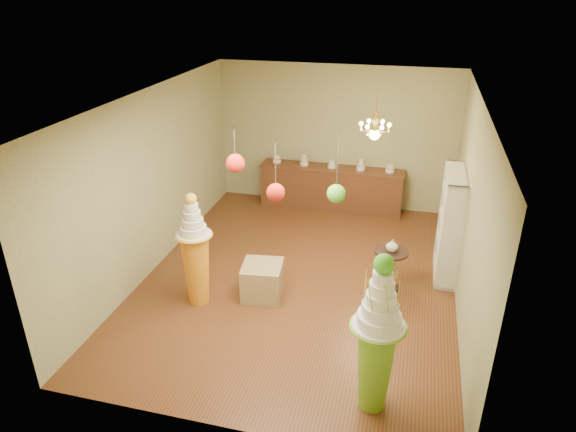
% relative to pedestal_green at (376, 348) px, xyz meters
% --- Properties ---
extents(floor, '(6.50, 6.50, 0.00)m').
position_rel_pedestal_green_xyz_m(floor, '(-1.45, 2.50, -0.84)').
color(floor, '#582F17').
rests_on(floor, ground).
extents(ceiling, '(6.50, 6.50, 0.00)m').
position_rel_pedestal_green_xyz_m(ceiling, '(-1.45, 2.50, 2.16)').
color(ceiling, white).
rests_on(ceiling, ground).
extents(wall_back, '(5.00, 0.04, 3.00)m').
position_rel_pedestal_green_xyz_m(wall_back, '(-1.45, 5.75, 0.66)').
color(wall_back, tan).
rests_on(wall_back, ground).
extents(wall_front, '(5.00, 0.04, 3.00)m').
position_rel_pedestal_green_xyz_m(wall_front, '(-1.45, -0.75, 0.66)').
color(wall_front, tan).
rests_on(wall_front, ground).
extents(wall_left, '(0.04, 6.50, 3.00)m').
position_rel_pedestal_green_xyz_m(wall_left, '(-3.95, 2.50, 0.66)').
color(wall_left, tan).
rests_on(wall_left, ground).
extents(wall_right, '(0.04, 6.50, 3.00)m').
position_rel_pedestal_green_xyz_m(wall_right, '(1.05, 2.50, 0.66)').
color(wall_right, tan).
rests_on(wall_right, ground).
extents(pedestal_green, '(0.67, 0.67, 2.02)m').
position_rel_pedestal_green_xyz_m(pedestal_green, '(0.00, 0.00, 0.00)').
color(pedestal_green, '#72AB26').
rests_on(pedestal_green, floor).
extents(pedestal_orange, '(0.64, 0.64, 1.81)m').
position_rel_pedestal_green_xyz_m(pedestal_orange, '(-2.81, 1.48, -0.10)').
color(pedestal_orange, orange).
rests_on(pedestal_orange, floor).
extents(burlap_riser, '(0.68, 0.68, 0.55)m').
position_rel_pedestal_green_xyz_m(burlap_riser, '(-1.90, 1.86, -0.56)').
color(burlap_riser, '#988052').
rests_on(burlap_riser, floor).
extents(sideboard, '(3.04, 0.54, 1.16)m').
position_rel_pedestal_green_xyz_m(sideboard, '(-1.45, 5.47, -0.36)').
color(sideboard, '#552E1A').
rests_on(sideboard, floor).
extents(shelving_unit, '(0.33, 1.20, 1.80)m').
position_rel_pedestal_green_xyz_m(shelving_unit, '(0.88, 3.30, 0.07)').
color(shelving_unit, beige).
rests_on(shelving_unit, floor).
extents(round_table, '(0.66, 0.66, 0.69)m').
position_rel_pedestal_green_xyz_m(round_table, '(0.01, 2.56, -0.39)').
color(round_table, black).
rests_on(round_table, floor).
extents(vase, '(0.19, 0.19, 0.20)m').
position_rel_pedestal_green_xyz_m(vase, '(0.01, 2.56, -0.05)').
color(vase, beige).
rests_on(vase, round_table).
extents(pom_red_left, '(0.23, 0.23, 0.58)m').
position_rel_pedestal_green_xyz_m(pom_red_left, '(-1.90, 0.90, 1.70)').
color(pom_red_left, '#383228').
rests_on(pom_red_left, ceiling).
extents(pom_green_mid, '(0.23, 0.23, 0.94)m').
position_rel_pedestal_green_xyz_m(pom_green_mid, '(-0.69, 1.09, 1.34)').
color(pom_green_mid, '#383228').
rests_on(pom_green_mid, ceiling).
extents(pom_red_right, '(0.21, 0.21, 0.74)m').
position_rel_pedestal_green_xyz_m(pom_red_right, '(-1.29, 0.50, 1.53)').
color(pom_red_right, '#383228').
rests_on(pom_red_right, ceiling).
extents(chandelier, '(0.55, 0.55, 0.85)m').
position_rel_pedestal_green_xyz_m(chandelier, '(-0.47, 3.53, 1.47)').
color(chandelier, gold).
rests_on(chandelier, ceiling).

